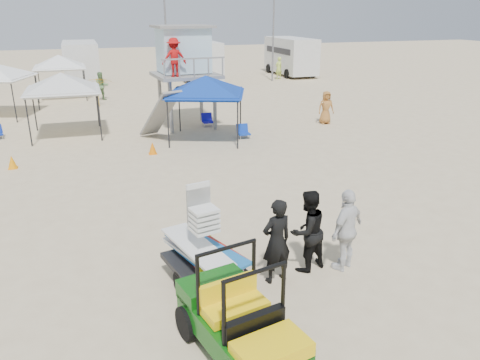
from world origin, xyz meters
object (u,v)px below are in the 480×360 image
object	(u,v)px
man_left	(277,241)
utility_cart	(239,314)
canopy_blue	(206,79)
lifeguard_tower	(183,54)
surf_trailer	(204,251)

from	to	relation	value
man_left	utility_cart	bearing A→B (deg)	43.29
utility_cart	canopy_blue	distance (m)	14.50
lifeguard_tower	canopy_blue	distance (m)	3.03
utility_cart	surf_trailer	world-z (taller)	surf_trailer
utility_cart	lifeguard_tower	world-z (taller)	lifeguard_tower
surf_trailer	canopy_blue	distance (m)	12.26
utility_cart	canopy_blue	size ratio (longest dim) A/B	0.66
lifeguard_tower	canopy_blue	bearing A→B (deg)	-82.80
surf_trailer	canopy_blue	bearing A→B (deg)	74.82
surf_trailer	man_left	distance (m)	1.55
man_left	canopy_blue	xyz separation A→B (m)	(1.65, 11.99, 1.78)
lifeguard_tower	canopy_blue	size ratio (longest dim) A/B	1.19
surf_trailer	lifeguard_tower	world-z (taller)	lifeguard_tower
lifeguard_tower	canopy_blue	xyz separation A→B (m)	(0.37, -2.89, -0.83)
surf_trailer	lifeguard_tower	size ratio (longest dim) A/B	0.52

